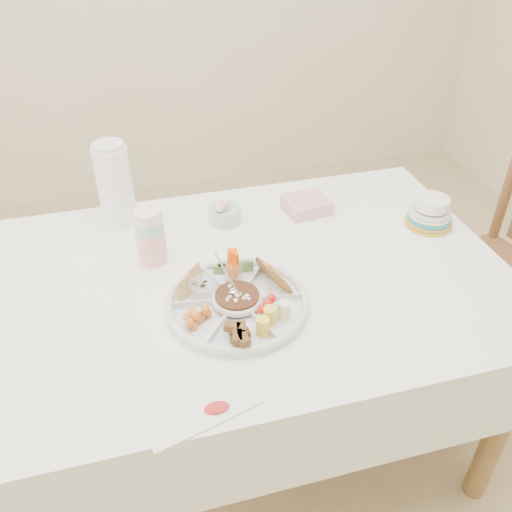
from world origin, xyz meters
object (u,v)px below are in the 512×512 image
object	(u,v)px
dining_table	(252,363)
party_tray	(237,301)
chair	(495,267)
thermos	(115,184)
plate_stack	(430,212)

from	to	relation	value
dining_table	party_tray	distance (m)	0.43
dining_table	chair	world-z (taller)	chair
chair	party_tray	xyz separation A→B (m)	(-0.99, -0.18, 0.22)
dining_table	chair	bearing A→B (deg)	3.09
party_tray	thermos	size ratio (longest dim) A/B	1.31
dining_table	plate_stack	size ratio (longest dim) A/B	9.81
plate_stack	chair	bearing A→B (deg)	-11.24
dining_table	thermos	distance (m)	0.74
chair	plate_stack	xyz separation A→B (m)	(-0.28, 0.06, 0.24)
thermos	plate_stack	bearing A→B (deg)	-16.17
chair	plate_stack	distance (m)	0.37
chair	thermos	size ratio (longest dim) A/B	3.87
party_tray	plate_stack	size ratio (longest dim) A/B	2.45
thermos	chair	bearing A→B (deg)	-15.10
dining_table	thermos	world-z (taller)	thermos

